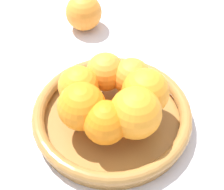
% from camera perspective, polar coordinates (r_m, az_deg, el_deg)
% --- Properties ---
extents(ground_plane, '(4.00, 4.00, 0.00)m').
position_cam_1_polar(ground_plane, '(0.65, -0.00, -4.19)').
color(ground_plane, silver).
extents(fruit_bowl, '(0.27, 0.27, 0.04)m').
position_cam_1_polar(fruit_bowl, '(0.64, -0.00, -3.21)').
color(fruit_bowl, '#A57238').
rests_on(fruit_bowl, ground_plane).
extents(orange_pile, '(0.18, 0.17, 0.08)m').
position_cam_1_polar(orange_pile, '(0.59, 0.32, -0.35)').
color(orange_pile, orange).
rests_on(orange_pile, fruit_bowl).
extents(stray_orange, '(0.08, 0.08, 0.08)m').
position_cam_1_polar(stray_orange, '(0.82, -4.33, 12.45)').
color(stray_orange, orange).
rests_on(stray_orange, ground_plane).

